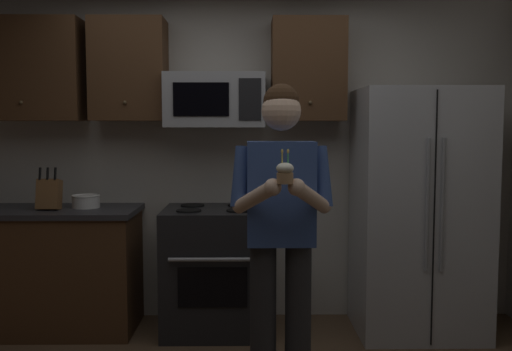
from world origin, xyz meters
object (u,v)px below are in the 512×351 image
(microwave, at_px, (215,101))
(cupcake, at_px, (285,173))
(person, at_px, (281,221))
(knife_block, at_px, (49,194))
(refrigerator, at_px, (418,212))
(bowl_large_white, at_px, (86,201))
(oven_range, at_px, (215,269))

(microwave, relative_size, cupcake, 4.26)
(microwave, distance_m, person, 1.42)
(microwave, xyz_separation_m, knife_block, (-1.21, -0.15, -0.69))
(person, distance_m, cupcake, 0.44)
(cupcake, bearing_deg, person, 90.00)
(refrigerator, bearing_deg, knife_block, 179.79)
(microwave, bearing_deg, bowl_large_white, -176.79)
(oven_range, height_order, knife_block, knife_block)
(cupcake, bearing_deg, knife_block, 141.12)
(oven_range, height_order, refrigerator, refrigerator)
(bowl_large_white, height_order, person, person)
(refrigerator, relative_size, cupcake, 10.35)
(cupcake, bearing_deg, bowl_large_white, 134.66)
(knife_block, bearing_deg, cupcake, -38.88)
(refrigerator, bearing_deg, bowl_large_white, 177.59)
(refrigerator, height_order, person, refrigerator)
(oven_range, bearing_deg, knife_block, -178.61)
(person, bearing_deg, microwave, 110.68)
(oven_range, relative_size, refrigerator, 0.52)
(microwave, bearing_deg, knife_block, -173.00)
(bowl_large_white, bearing_deg, oven_range, -3.83)
(knife_block, distance_m, bowl_large_white, 0.27)
(refrigerator, bearing_deg, microwave, 173.97)
(refrigerator, distance_m, bowl_large_white, 2.47)
(microwave, distance_m, cupcake, 1.59)
(oven_range, distance_m, bowl_large_white, 1.10)
(refrigerator, distance_m, cupcake, 1.74)
(bowl_large_white, height_order, cupcake, cupcake)
(knife_block, bearing_deg, microwave, 7.00)
(person, xyz_separation_m, cupcake, (-0.00, -0.33, 0.30))
(refrigerator, xyz_separation_m, person, (-1.07, -0.98, 0.10))
(microwave, xyz_separation_m, bowl_large_white, (-0.97, -0.05, -0.75))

